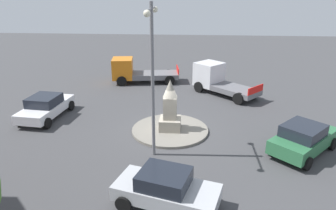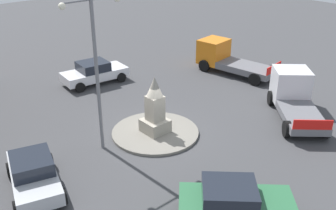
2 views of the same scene
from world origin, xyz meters
The scene contains 9 objects.
ground_plane centered at (0.00, 0.00, 0.00)m, with size 80.00×80.00×0.00m, color #424244.
traffic_island centered at (0.00, 0.00, 0.07)m, with size 4.39×4.39×0.14m, color gray.
monument centered at (0.00, 0.00, 1.37)m, with size 1.19×1.19×2.94m.
streetlamp centered at (2.73, -0.61, 4.40)m, with size 2.82×0.28×7.21m.
car_silver_waiting centered at (6.47, 0.31, 0.75)m, with size 2.73×4.18×1.46m.
car_white_passing centered at (-1.35, -7.96, 0.75)m, with size 4.38×2.36×1.47m.
car_green_near_island centered at (1.96, 6.74, 0.79)m, with size 4.13×4.06×1.56m.
truck_orange_far_side centered at (-9.57, -3.66, 0.99)m, with size 2.90×5.87×2.14m.
truck_white_approaching centered at (-7.32, 3.17, 1.08)m, with size 4.98×5.14×2.26m.
Camera 1 is at (15.83, 1.11, 7.64)m, focal length 32.47 mm.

